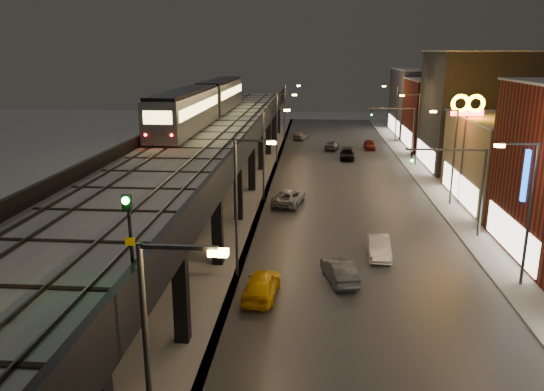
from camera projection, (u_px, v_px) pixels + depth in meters
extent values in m
cube|color=#46474D|center=(346.00, 192.00, 54.74)|extent=(17.00, 120.00, 0.06)
cube|color=#9FA1A8|center=(445.00, 193.00, 53.96)|extent=(4.00, 120.00, 0.14)
cube|color=#9FA1A8|center=(217.00, 189.00, 55.77)|extent=(11.00, 120.00, 0.06)
cube|color=black|center=(210.00, 139.00, 51.36)|extent=(9.00, 100.00, 1.00)
cube|color=black|center=(36.00, 288.00, 26.51)|extent=(0.70, 0.70, 5.30)
cube|color=black|center=(181.00, 293.00, 25.95)|extent=(0.70, 0.70, 5.30)
cube|color=black|center=(103.00, 243.00, 25.57)|extent=(8.00, 0.60, 0.50)
cube|color=black|center=(110.00, 225.00, 36.13)|extent=(0.70, 0.70, 5.30)
cube|color=black|center=(217.00, 227.00, 35.56)|extent=(0.70, 0.70, 5.30)
cube|color=black|center=(161.00, 190.00, 35.19)|extent=(8.00, 0.60, 0.50)
cube|color=black|center=(153.00, 188.00, 45.74)|extent=(0.70, 0.70, 5.30)
cube|color=black|center=(238.00, 190.00, 45.18)|extent=(0.70, 0.70, 5.30)
cube|color=black|center=(194.00, 160.00, 44.80)|extent=(8.00, 0.60, 0.50)
cube|color=black|center=(182.00, 164.00, 55.36)|extent=(0.70, 0.70, 5.30)
cube|color=black|center=(252.00, 165.00, 54.80)|extent=(0.70, 0.70, 5.30)
cube|color=black|center=(216.00, 141.00, 54.42)|extent=(8.00, 0.60, 0.50)
cube|color=black|center=(201.00, 148.00, 64.98)|extent=(0.70, 0.70, 5.30)
cube|color=black|center=(261.00, 148.00, 64.41)|extent=(0.70, 0.70, 5.30)
cube|color=black|center=(231.00, 128.00, 64.04)|extent=(8.00, 0.60, 0.50)
cube|color=black|center=(216.00, 135.00, 74.59)|extent=(0.70, 0.70, 5.30)
cube|color=black|center=(268.00, 136.00, 74.03)|extent=(0.70, 0.70, 5.30)
cube|color=black|center=(242.00, 118.00, 73.65)|extent=(8.00, 0.60, 0.50)
cube|color=black|center=(227.00, 126.00, 84.21)|extent=(0.70, 0.70, 5.30)
cube|color=black|center=(274.00, 126.00, 83.65)|extent=(0.70, 0.70, 5.30)
cube|color=black|center=(250.00, 110.00, 83.27)|extent=(8.00, 0.60, 0.50)
cube|color=black|center=(237.00, 118.00, 93.83)|extent=(0.70, 0.70, 5.30)
cube|color=black|center=(278.00, 118.00, 93.26)|extent=(0.70, 0.70, 5.30)
cube|color=black|center=(257.00, 104.00, 92.89)|extent=(8.00, 0.60, 0.50)
cube|color=#B2B7C1|center=(210.00, 134.00, 51.21)|extent=(8.40, 100.00, 0.16)
cube|color=#332D28|center=(177.00, 132.00, 51.41)|extent=(0.08, 98.00, 0.16)
cube|color=#332D28|center=(192.00, 132.00, 51.30)|extent=(0.08, 98.00, 0.16)
cube|color=#332D28|center=(223.00, 132.00, 51.07)|extent=(0.08, 98.00, 0.16)
cube|color=#332D28|center=(238.00, 132.00, 50.96)|extent=(0.08, 98.00, 0.16)
cube|color=black|center=(73.00, 237.00, 22.33)|extent=(7.80, 0.24, 0.06)
cube|color=black|center=(172.00, 161.00, 37.72)|extent=(7.80, 0.24, 0.06)
cube|color=black|center=(214.00, 129.00, 53.10)|extent=(7.80, 0.24, 0.06)
cube|color=black|center=(237.00, 112.00, 68.49)|extent=(7.80, 0.24, 0.06)
cube|color=black|center=(251.00, 101.00, 83.88)|extent=(7.80, 0.24, 0.06)
cube|color=black|center=(255.00, 129.00, 50.75)|extent=(0.30, 100.00, 1.10)
cube|color=black|center=(166.00, 128.00, 51.42)|extent=(0.30, 100.00, 1.10)
cube|color=#FFEDC4|center=(510.00, 235.00, 37.18)|extent=(0.10, 9.60, 2.40)
cube|color=#786A4B|center=(527.00, 163.00, 49.55)|extent=(12.00, 15.00, 8.00)
cube|color=#FFEDC4|center=(459.00, 186.00, 50.64)|extent=(0.10, 12.00, 2.40)
cube|color=#B2B7C1|center=(533.00, 119.00, 48.47)|extent=(12.20, 15.20, 0.16)
cube|color=#272729|center=(479.00, 112.00, 64.14)|extent=(12.00, 13.00, 14.00)
cube|color=#FFEDC4|center=(425.00, 155.00, 66.03)|extent=(0.10, 10.40, 2.40)
cube|color=#B2B7C1|center=(486.00, 51.00, 62.28)|extent=(12.20, 13.20, 0.16)
cube|color=#561710|center=(450.00, 115.00, 78.13)|extent=(12.00, 12.00, 10.00)
cube|color=#FFEDC4|center=(407.00, 137.00, 79.49)|extent=(0.10, 9.60, 2.40)
cube|color=#B2B7C1|center=(453.00, 80.00, 76.79)|extent=(12.20, 12.20, 0.16)
cube|color=#3E3E47|center=(430.00, 103.00, 91.46)|extent=(12.00, 16.00, 11.00)
cube|color=#FFEDC4|center=(393.00, 125.00, 92.95)|extent=(0.10, 12.80, 2.40)
cube|color=#B2B7C1|center=(433.00, 69.00, 89.99)|extent=(12.20, 16.20, 0.16)
cylinder|color=#38383A|center=(149.00, 385.00, 15.72)|extent=(0.18, 0.18, 9.00)
cube|color=#38383A|center=(178.00, 247.00, 14.48)|extent=(2.20, 0.12, 0.12)
cube|color=#F5B94C|center=(218.00, 253.00, 14.42)|extent=(0.55, 0.28, 0.18)
cylinder|color=#38383A|center=(236.00, 210.00, 33.03)|extent=(0.18, 0.18, 9.00)
cube|color=#38383A|center=(253.00, 140.00, 31.79)|extent=(2.20, 0.12, 0.12)
cube|color=#F5B94C|center=(271.00, 143.00, 31.73)|extent=(0.55, 0.28, 0.18)
cylinder|color=#38383A|center=(529.00, 217.00, 31.68)|extent=(0.18, 0.18, 9.00)
cube|color=#38383A|center=(519.00, 144.00, 30.60)|extent=(2.20, 0.12, 0.12)
cube|color=#F5B94C|center=(500.00, 146.00, 30.72)|extent=(0.55, 0.28, 0.18)
cylinder|color=#38383A|center=(263.00, 155.00, 50.34)|extent=(0.18, 0.18, 9.00)
cube|color=#38383A|center=(275.00, 109.00, 49.10)|extent=(2.20, 0.12, 0.12)
cube|color=#F5B94C|center=(287.00, 110.00, 49.04)|extent=(0.55, 0.28, 0.18)
cylinder|color=#38383A|center=(454.00, 158.00, 48.99)|extent=(0.18, 0.18, 9.00)
cube|color=#38383A|center=(446.00, 110.00, 47.91)|extent=(2.20, 0.12, 0.12)
cube|color=#F5B94C|center=(433.00, 112.00, 48.03)|extent=(0.55, 0.28, 0.18)
cylinder|color=#38383A|center=(277.00, 129.00, 67.65)|extent=(0.18, 0.18, 9.00)
cube|color=#38383A|center=(286.00, 94.00, 66.41)|extent=(2.20, 0.12, 0.12)
cube|color=#F5B94C|center=(294.00, 95.00, 66.35)|extent=(0.55, 0.28, 0.18)
cylinder|color=#38383A|center=(418.00, 130.00, 66.30)|extent=(0.18, 0.18, 9.00)
cube|color=#38383A|center=(411.00, 95.00, 65.22)|extent=(2.20, 0.12, 0.12)
cube|color=#F5B94C|center=(402.00, 96.00, 65.34)|extent=(0.55, 0.28, 0.18)
cylinder|color=#38383A|center=(285.00, 113.00, 84.96)|extent=(0.18, 0.18, 9.00)
cube|color=#38383A|center=(292.00, 85.00, 83.72)|extent=(2.20, 0.12, 0.12)
cube|color=#F5B94C|center=(299.00, 86.00, 83.66)|extent=(0.55, 0.28, 0.18)
cylinder|color=#38383A|center=(397.00, 114.00, 83.61)|extent=(0.18, 0.18, 9.00)
cube|color=#38383A|center=(391.00, 86.00, 82.53)|extent=(2.20, 0.12, 0.12)
cube|color=#F5B94C|center=(384.00, 86.00, 82.65)|extent=(0.55, 0.28, 0.18)
cylinder|color=#38383A|center=(482.00, 194.00, 40.60)|extent=(0.20, 0.20, 7.00)
cube|color=#38383A|center=(446.00, 150.00, 39.93)|extent=(6.00, 0.12, 0.12)
imported|color=black|center=(412.00, 156.00, 40.25)|extent=(0.20, 0.16, 1.00)
sphere|color=#0CFF26|center=(412.00, 159.00, 40.17)|extent=(0.18, 0.18, 0.18)
cylinder|color=#38383A|center=(413.00, 135.00, 69.45)|extent=(0.20, 0.20, 7.00)
cube|color=#38383A|center=(391.00, 108.00, 68.78)|extent=(6.00, 0.12, 0.12)
imported|color=black|center=(372.00, 112.00, 69.10)|extent=(0.20, 0.16, 1.00)
sphere|color=#0CFF26|center=(372.00, 114.00, 69.02)|extent=(0.18, 0.18, 0.18)
cube|color=gray|center=(186.00, 111.00, 51.64)|extent=(3.12, 18.86, 3.56)
cube|color=black|center=(185.00, 92.00, 51.14)|extent=(2.80, 18.32, 0.27)
cube|color=#E6CC67|center=(169.00, 106.00, 51.63)|extent=(0.05, 17.24, 0.97)
cube|color=#E6CC67|center=(201.00, 107.00, 51.39)|extent=(0.05, 17.24, 0.97)
cube|color=gray|center=(221.00, 95.00, 70.97)|extent=(3.12, 18.86, 3.56)
cube|color=black|center=(221.00, 80.00, 70.47)|extent=(2.80, 18.32, 0.27)
cube|color=#E6CC67|center=(209.00, 91.00, 70.96)|extent=(0.05, 17.24, 0.97)
cube|color=#E6CC67|center=(232.00, 91.00, 70.72)|extent=(0.05, 17.24, 0.97)
cube|color=#E6CC67|center=(157.00, 118.00, 42.42)|extent=(2.37, 0.05, 1.08)
sphere|color=#FF0C0C|center=(145.00, 135.00, 42.86)|extent=(0.22, 0.22, 0.22)
sphere|color=#FF0C0C|center=(171.00, 135.00, 42.69)|extent=(0.22, 0.22, 0.22)
cylinder|color=black|center=(131.00, 235.00, 17.96)|extent=(0.11, 0.11, 2.86)
cube|color=black|center=(127.00, 202.00, 17.53)|extent=(0.30, 0.17, 0.52)
sphere|color=#0CFF26|center=(125.00, 201.00, 17.39)|extent=(0.25, 0.25, 0.25)
cube|color=#D3AA05|center=(130.00, 242.00, 17.91)|extent=(0.33, 0.04, 0.29)
imported|color=yellow|center=(262.00, 286.00, 31.12)|extent=(2.18, 4.66, 1.54)
imported|color=#404349|center=(339.00, 272.00, 33.29)|extent=(2.43, 4.44, 1.39)
imported|color=gray|center=(289.00, 198.00, 50.02)|extent=(3.31, 5.50, 1.43)
imported|color=#4E5053|center=(332.00, 146.00, 77.96)|extent=(2.49, 4.54, 1.25)
imported|color=gray|center=(301.00, 135.00, 87.01)|extent=(2.83, 4.51, 1.43)
imported|color=silver|center=(379.00, 248.00, 37.33)|extent=(1.58, 4.27, 1.40)
imported|color=black|center=(347.00, 155.00, 70.90)|extent=(2.15, 4.79, 1.36)
imported|color=maroon|center=(370.00, 145.00, 78.33)|extent=(1.57, 3.88, 1.32)
cylinder|color=#38383A|center=(463.00, 161.00, 49.64)|extent=(0.24, 0.24, 8.31)
cube|color=#FF0C0C|center=(467.00, 113.00, 48.47)|extent=(2.91, 0.25, 0.52)
torus|color=#FFB900|center=(460.00, 104.00, 48.30)|extent=(1.69, 0.38, 1.68)
torus|color=#FFB900|center=(476.00, 104.00, 48.20)|extent=(1.69, 0.38, 1.68)
cylinder|color=#38383A|center=(528.00, 232.00, 35.46)|extent=(0.28, 0.28, 4.78)
cube|color=#085CF5|center=(536.00, 176.00, 34.46)|extent=(1.53, 0.35, 3.45)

